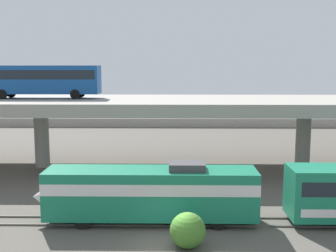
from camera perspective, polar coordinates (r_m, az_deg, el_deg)
The scene contains 16 objects.
ground_plane at distance 26.29m, azimuth 0.15°, elevation -15.73°, with size 260.00×260.00×0.00m, color #565149.
rail_strip_near at distance 29.26m, azimuth 0.24°, elevation -13.06°, with size 110.00×0.12×0.12m, color #59544C.
rail_strip_far at distance 30.69m, azimuth 0.27°, elevation -12.03°, with size 110.00×0.12×0.12m, color #59544C.
train_locomotive at distance 29.38m, azimuth -3.64°, elevation -8.59°, with size 15.13×3.04×4.18m.
highway_overpass at distance 44.25m, azimuth 0.51°, elevation 2.67°, with size 96.00×12.94×7.16m.
transit_bus_on_overpass at distance 46.68m, azimuth -16.42°, elevation 6.06°, with size 12.00×2.68×3.40m.
pier_parking_lot at distance 79.66m, azimuth 0.70°, elevation 0.99°, with size 68.23×12.36×1.51m, color #9E998E.
parked_car_0 at distance 83.96m, azimuth 12.89°, elevation 2.20°, with size 4.17×1.97×1.50m.
parked_car_1 at distance 83.16m, azimuth 19.09°, elevation 1.90°, with size 4.17×1.96×1.50m.
parked_car_2 at distance 79.32m, azimuth -4.21°, elevation 2.05°, with size 4.54×1.92×1.50m.
parked_car_3 at distance 79.51m, azimuth 1.72°, elevation 2.08°, with size 4.53×1.96×1.50m.
parked_car_4 at distance 77.03m, azimuth -5.96°, elevation 1.84°, with size 4.38×2.00×1.50m.
parked_car_5 at distance 82.32m, azimuth -12.34°, elevation 2.10°, with size 4.23×1.87×1.50m.
parked_car_6 at distance 82.29m, azimuth 3.68°, elevation 2.27°, with size 4.45×1.94×1.50m.
harbor_water at distance 102.60m, azimuth 0.75°, elevation 2.16°, with size 140.00×36.00×0.01m, color #2D5170.
shrub_right at distance 25.83m, azimuth 2.62°, elevation -13.65°, with size 2.11×2.11×2.11m, color #3F7528.
Camera 1 is at (0.33, -24.05, 10.62)m, focal length 45.99 mm.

